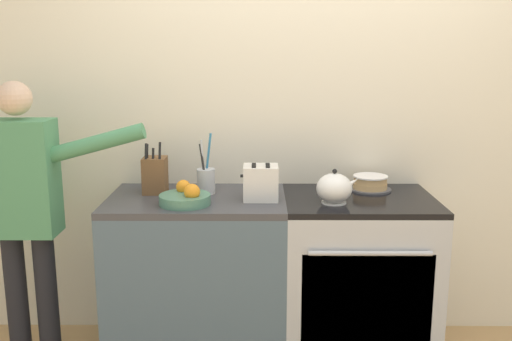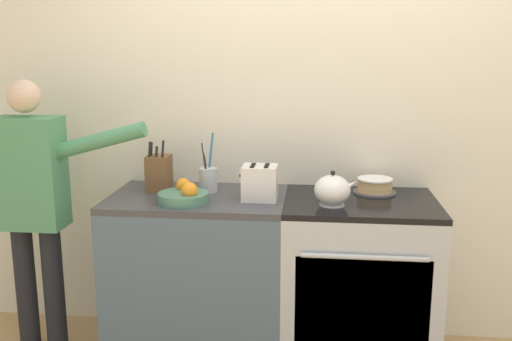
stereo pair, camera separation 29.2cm
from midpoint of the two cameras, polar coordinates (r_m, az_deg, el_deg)
The scene contains 10 objects.
wall_back at distance 3.23m, azimuth 2.98°, elevation 5.85°, with size 8.00×0.04×2.60m.
counter_cabinet at distance 3.16m, azimuth -8.48°, elevation -10.51°, with size 0.93×0.62×0.89m.
stove_range at distance 3.14m, azimuth 7.40°, elevation -10.59°, with size 0.78×0.65×0.89m.
layer_cake at distance 3.16m, azimuth 8.78°, elevation -1.31°, with size 0.23×0.23×0.08m.
tea_kettle at distance 2.86m, azimuth 4.99°, elevation -1.85°, with size 0.22×0.18×0.18m.
knife_block at distance 3.12m, azimuth -12.72°, elevation -0.45°, with size 0.12×0.14×0.28m.
utensil_crock at distance 3.07m, azimuth -7.75°, elevation -0.95°, with size 0.10×0.10×0.33m.
fruit_bowl at distance 2.88m, azimuth -9.95°, elevation -2.69°, with size 0.26×0.26×0.11m.
toaster at distance 2.92m, azimuth -2.38°, elevation -1.25°, with size 0.19×0.16×0.18m.
person_baker at distance 3.18m, azimuth -24.57°, elevation -2.91°, with size 0.89×0.20×1.50m.
Camera 1 is at (-0.29, -2.58, 1.65)m, focal length 40.00 mm.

